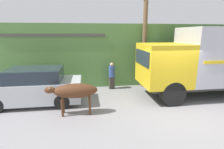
{
  "coord_description": "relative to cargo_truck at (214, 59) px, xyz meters",
  "views": [
    {
      "loc": [
        -3.61,
        -6.33,
        3.2
      ],
      "look_at": [
        -2.55,
        0.96,
        1.45
      ],
      "focal_mm": 28.0,
      "sensor_mm": 36.0,
      "label": 1
    }
  ],
  "objects": [
    {
      "name": "utility_pole",
      "position": [
        -2.95,
        2.12,
        1.24
      ],
      "size": [
        0.9,
        0.26,
        6.08
      ],
      "color": "brown",
      "rests_on": "ground_plane"
    },
    {
      "name": "hillside_embankment",
      "position": [
        -2.71,
        5.32,
        -0.04
      ],
      "size": [
        32.0,
        5.97,
        3.73
      ],
      "color": "#568442",
      "rests_on": "ground_plane"
    },
    {
      "name": "brown_cow",
      "position": [
        -6.84,
        -1.19,
        -0.94
      ],
      "size": [
        2.04,
        0.58,
        1.28
      ],
      "rotation": [
        0.0,
        0.0,
        -0.24
      ],
      "color": "#512D19",
      "rests_on": "ground_plane"
    },
    {
      "name": "pedestrian_on_hill",
      "position": [
        -4.92,
        1.88,
        -1.06
      ],
      "size": [
        0.44,
        0.44,
        1.55
      ],
      "rotation": [
        0.0,
        0.0,
        3.45
      ],
      "color": "#38332D",
      "rests_on": "ground_plane"
    },
    {
      "name": "ground_plane",
      "position": [
        -2.71,
        -1.54,
        -1.91
      ],
      "size": [
        60.0,
        60.0,
        0.0
      ],
      "primitive_type": "plane",
      "color": "gray"
    },
    {
      "name": "building_backdrop",
      "position": [
        -8.18,
        3.63,
        -0.31
      ],
      "size": [
        5.88,
        2.7,
        3.17
      ],
      "color": "#C6B793",
      "rests_on": "ground_plane"
    },
    {
      "name": "parked_suv",
      "position": [
        -8.72,
        0.14,
        -1.1
      ],
      "size": [
        4.23,
        1.76,
        1.67
      ],
      "rotation": [
        0.0,
        0.0,
        -0.07
      ],
      "color": "silver",
      "rests_on": "ground_plane"
    },
    {
      "name": "cargo_truck",
      "position": [
        0.0,
        0.0,
        0.0
      ],
      "size": [
        7.08,
        2.32,
        3.47
      ],
      "rotation": [
        0.0,
        0.0,
        -0.01
      ],
      "color": "#2D2D2D",
      "rests_on": "ground_plane"
    }
  ]
}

